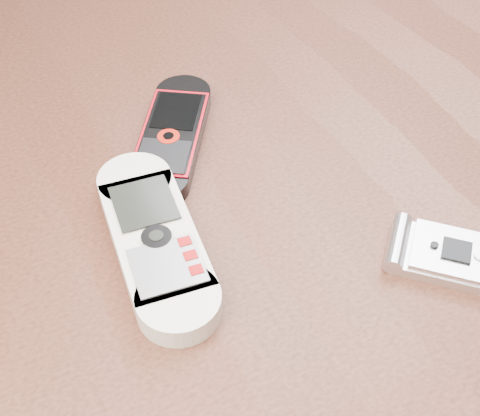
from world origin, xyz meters
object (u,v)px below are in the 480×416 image
table (235,307)px  nokia_black_red (172,136)px  motorola_razr (459,257)px  nokia_white (155,239)px

table → nokia_black_red: size_ratio=7.96×
nokia_black_red → motorola_razr: nokia_black_red is taller
table → motorola_razr: size_ratio=13.55×
table → nokia_black_red: bearing=93.2°
motorola_razr → table: bearing=93.1°
table → motorola_razr: 0.19m
nokia_white → motorola_razr: bearing=-23.9°
table → motorola_razr: bearing=-42.5°
nokia_white → motorola_razr: (0.17, -0.11, -0.00)m
nokia_black_red → table: bearing=-52.2°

